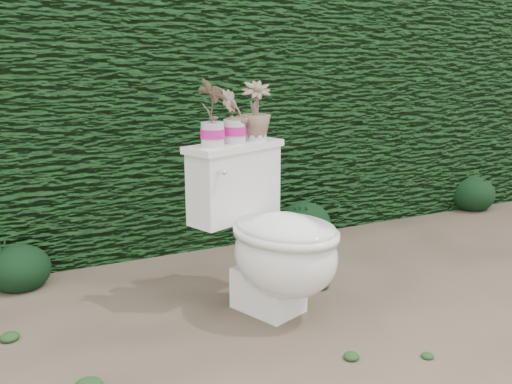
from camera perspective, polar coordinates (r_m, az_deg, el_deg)
name	(u,v)px	position (r m, az deg, el deg)	size (l,w,h in m)	color
ground	(256,331)	(2.58, 0.02, -13.72)	(60.00, 60.00, 0.00)	#7A6954
hedge	(149,114)	(3.81, -10.61, 7.68)	(8.00, 1.00, 1.60)	#174216
toilet	(272,239)	(2.63, 1.58, -4.74)	(0.67, 0.79, 0.78)	white
potted_plant_left	(212,114)	(2.58, -4.41, 7.74)	(0.15, 0.10, 0.29)	#388128
potted_plant_center	(234,118)	(2.68, -2.18, 7.40)	(0.13, 0.10, 0.23)	#388128
potted_plant_right	(255,112)	(2.78, -0.05, 7.98)	(0.15, 0.15, 0.27)	#388128
liriope_clump_1	(19,263)	(3.22, -22.59, -6.62)	(0.31, 0.31, 0.25)	black
liriope_clump_2	(304,219)	(3.72, 4.86, -2.69)	(0.34, 0.34, 0.28)	black
liriope_clump_3	(472,190)	(4.76, 20.75, 0.16)	(0.36, 0.36, 0.29)	black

